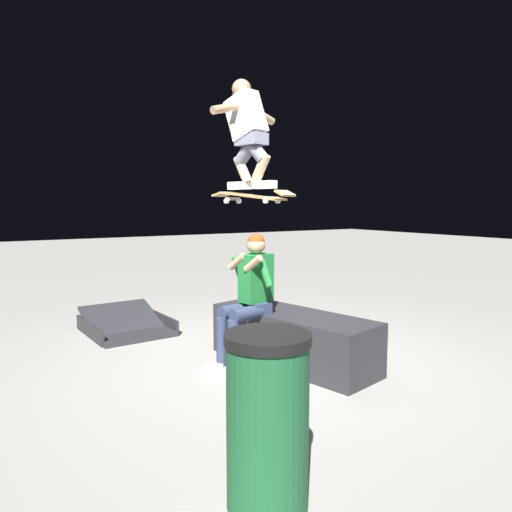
{
  "coord_description": "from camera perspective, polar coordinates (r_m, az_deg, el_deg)",
  "views": [
    {
      "loc": [
        -4.2,
        2.83,
        1.68
      ],
      "look_at": [
        -0.02,
        0.23,
        1.15
      ],
      "focal_mm": 33.41,
      "sensor_mm": 36.0,
      "label": 1
    }
  ],
  "objects": [
    {
      "name": "trash_bin",
      "position": [
        2.77,
        1.39,
        -19.06
      ],
      "size": [
        0.48,
        0.48,
        0.99
      ],
      "color": "#19512D",
      "rests_on": "ground"
    },
    {
      "name": "skateboard",
      "position": [
        4.94,
        -0.55,
        7.17
      ],
      "size": [
        1.04,
        0.45,
        0.13
      ],
      "color": "#AD8451"
    },
    {
      "name": "person_sitting_on_ledge",
      "position": [
        4.93,
        -0.92,
        -4.32
      ],
      "size": [
        0.59,
        0.78,
        1.38
      ],
      "color": "#2D3856",
      "rests_on": "ground"
    },
    {
      "name": "ground_plane",
      "position": [
        5.34,
        1.96,
        -12.15
      ],
      "size": [
        40.0,
        40.0,
        0.0
      ],
      "primitive_type": "plane",
      "color": "gray"
    },
    {
      "name": "kicker_ramp",
      "position": [
        6.58,
        -15.23,
        -8.23
      ],
      "size": [
        1.23,
        1.05,
        0.4
      ],
      "color": "#28282D",
      "rests_on": "ground"
    },
    {
      "name": "skater_airborne",
      "position": [
        5.04,
        -1.03,
        15.0
      ],
      "size": [
        0.64,
        0.88,
        1.12
      ],
      "color": "white"
    },
    {
      "name": "ledge_box_main",
      "position": [
        5.12,
        4.42,
        -9.76
      ],
      "size": [
        1.96,
        1.02,
        0.55
      ],
      "primitive_type": "cube",
      "rotation": [
        0.0,
        0.0,
        0.22
      ],
      "color": "#28282D",
      "rests_on": "ground"
    }
  ]
}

